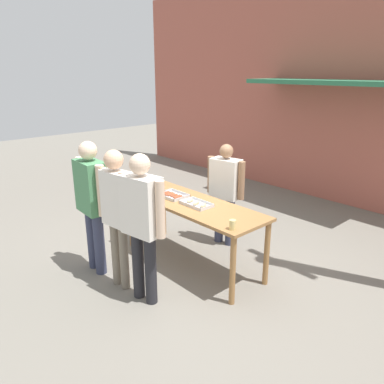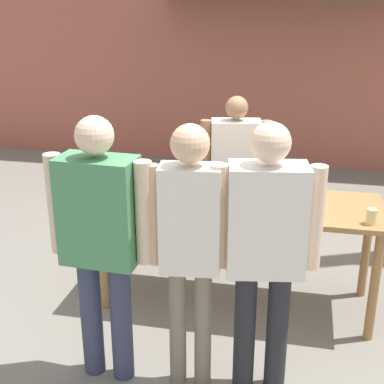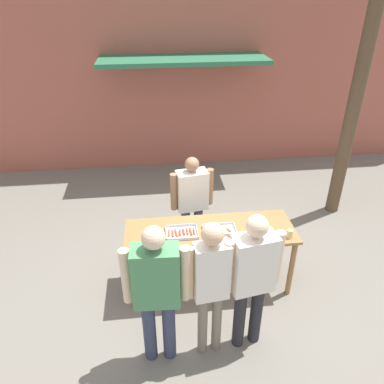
# 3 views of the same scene
# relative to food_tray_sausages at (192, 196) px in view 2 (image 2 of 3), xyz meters

# --- Properties ---
(ground_plane) EXTENTS (24.00, 24.00, 0.00)m
(ground_plane) POSITION_rel_food_tray_sausages_xyz_m (0.37, 0.03, -0.92)
(ground_plane) COLOR slate
(building_facade_back) EXTENTS (12.00, 1.11, 4.50)m
(building_facade_back) POSITION_rel_food_tray_sausages_xyz_m (0.37, 4.01, 1.33)
(building_facade_back) COLOR #A85647
(building_facade_back) RESTS_ON ground
(serving_table) EXTENTS (2.21, 0.76, 0.91)m
(serving_table) POSITION_rel_food_tray_sausages_xyz_m (0.37, 0.03, -0.13)
(serving_table) COLOR olive
(serving_table) RESTS_ON ground
(food_tray_sausages) EXTENTS (0.41, 0.30, 0.04)m
(food_tray_sausages) POSITION_rel_food_tray_sausages_xyz_m (0.00, 0.00, 0.00)
(food_tray_sausages) COLOR silver
(food_tray_sausages) RESTS_ON serving_table
(food_tray_buns) EXTENTS (0.42, 0.25, 0.06)m
(food_tray_buns) POSITION_rel_food_tray_sausages_xyz_m (0.49, 0.00, 0.01)
(food_tray_buns) COLOR silver
(food_tray_buns) RESTS_ON serving_table
(condiment_jar_mustard) EXTENTS (0.06, 0.06, 0.08)m
(condiment_jar_mustard) POSITION_rel_food_tray_sausages_xyz_m (-0.60, -0.24, 0.03)
(condiment_jar_mustard) COLOR #B22319
(condiment_jar_mustard) RESTS_ON serving_table
(condiment_jar_ketchup) EXTENTS (0.06, 0.06, 0.08)m
(condiment_jar_ketchup) POSITION_rel_food_tray_sausages_xyz_m (-0.51, -0.25, 0.03)
(condiment_jar_ketchup) COLOR gold
(condiment_jar_ketchup) RESTS_ON serving_table
(beer_cup) EXTENTS (0.08, 0.08, 0.11)m
(beer_cup) POSITION_rel_food_tray_sausages_xyz_m (1.34, -0.24, 0.04)
(beer_cup) COLOR #DBC67A
(beer_cup) RESTS_ON serving_table
(person_server_behind_table) EXTENTS (0.64, 0.32, 1.58)m
(person_server_behind_table) POSITION_rel_food_tray_sausages_xyz_m (0.23, 0.84, 0.01)
(person_server_behind_table) COLOR #333851
(person_server_behind_table) RESTS_ON ground
(person_customer_holding_hotdog) EXTENTS (0.68, 0.28, 1.78)m
(person_customer_holding_hotdog) POSITION_rel_food_tray_sausages_xyz_m (-0.35, -1.06, 0.13)
(person_customer_holding_hotdog) COLOR #333851
(person_customer_holding_hotdog) RESTS_ON ground
(person_customer_with_cup) EXTENTS (0.65, 0.33, 1.77)m
(person_customer_with_cup) POSITION_rel_food_tray_sausages_xyz_m (0.65, -0.98, 0.13)
(person_customer_with_cup) COLOR #232328
(person_customer_with_cup) RESTS_ON ground
(person_customer_waiting_in_line) EXTENTS (0.52, 0.24, 1.75)m
(person_customer_waiting_in_line) POSITION_rel_food_tray_sausages_xyz_m (0.21, -1.03, 0.15)
(person_customer_waiting_in_line) COLOR #756B5B
(person_customer_waiting_in_line) RESTS_ON ground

